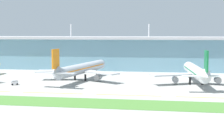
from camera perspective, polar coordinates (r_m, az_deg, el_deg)
ground_plane at (r=147.86m, az=3.91°, el=-4.22°), size 600.00×600.00×0.00m
terminal_building at (r=248.10m, az=6.16°, el=2.81°), size 288.00×34.00×32.64m
airliner_near_middle at (r=193.81m, az=-5.12°, el=0.20°), size 47.99×66.99×18.90m
airliner_far_middle at (r=184.06m, az=13.73°, el=-0.28°), size 48.62×61.52×18.90m
taxiway_stripe_mid_west at (r=155.40m, az=-9.84°, el=-3.77°), size 28.00×0.70×0.04m
taxiway_stripe_centre at (r=147.90m, az=2.74°, el=-4.20°), size 28.00×0.70×0.04m
taxiway_stripe_mid_east at (r=148.02m, az=15.97°, el=-4.43°), size 28.00×0.70×0.04m
grass_verge at (r=129.54m, az=3.13°, el=-5.69°), size 300.00×18.00×0.10m
baggage_cart at (r=183.04m, az=-15.83°, el=-2.01°), size 3.97×3.61×2.48m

